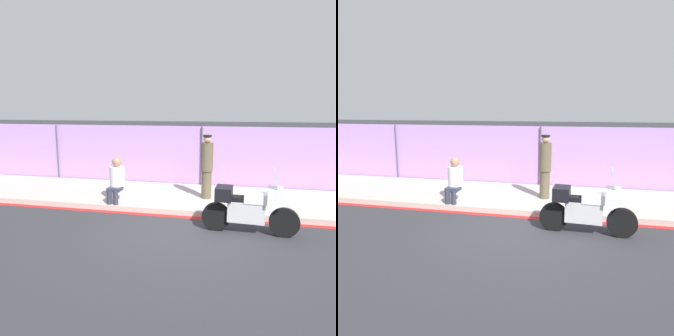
% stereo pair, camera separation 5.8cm
% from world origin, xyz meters
% --- Properties ---
extents(ground_plane, '(120.00, 120.00, 0.00)m').
position_xyz_m(ground_plane, '(0.00, 0.00, 0.00)').
color(ground_plane, '#2D2D33').
extents(sidewalk, '(40.31, 3.00, 0.15)m').
position_xyz_m(sidewalk, '(0.00, 2.62, 0.07)').
color(sidewalk, '#ADA89E').
rests_on(sidewalk, ground_plane).
extents(curb_paint_stripe, '(40.31, 0.18, 0.01)m').
position_xyz_m(curb_paint_stripe, '(0.00, 1.03, 0.00)').
color(curb_paint_stripe, red).
rests_on(curb_paint_stripe, ground_plane).
extents(storefront_fence, '(38.29, 0.17, 2.15)m').
position_xyz_m(storefront_fence, '(0.00, 4.21, 1.07)').
color(storefront_fence, '#AD7FC6').
rests_on(storefront_fence, ground_plane).
extents(motorcycle, '(2.13, 0.58, 1.49)m').
position_xyz_m(motorcycle, '(1.51, 0.27, 0.61)').
color(motorcycle, black).
rests_on(motorcycle, ground_plane).
extents(officer_standing, '(0.35, 0.35, 1.86)m').
position_xyz_m(officer_standing, '(0.35, 2.44, 1.11)').
color(officer_standing, brown).
rests_on(officer_standing, sidewalk).
extents(person_seated_on_curb, '(0.42, 0.67, 1.25)m').
position_xyz_m(person_seated_on_curb, '(-2.10, 1.57, 0.83)').
color(person_seated_on_curb, '#2D3342').
rests_on(person_seated_on_curb, sidewalk).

